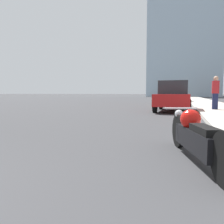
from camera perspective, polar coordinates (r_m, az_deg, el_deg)
sidewalk at (r=40.14m, az=20.95°, el=3.26°), size 2.99×240.00×0.15m
distant_tower at (r=75.98m, az=18.41°, el=23.46°), size 19.73×19.73×50.86m
motorcycle at (r=3.66m, az=20.90°, el=-5.86°), size 0.93×2.47×0.80m
parked_car_red at (r=13.32m, az=15.78°, el=4.00°), size 2.06×4.51×1.75m
parked_car_silver at (r=26.09m, az=17.06°, el=4.39°), size 2.11×4.61×1.80m
parked_car_white at (r=37.90m, az=16.93°, el=4.53°), size 2.23×4.09×1.78m
parked_car_yellow at (r=48.34m, az=17.31°, el=4.47°), size 1.92×4.23×1.57m
parked_car_green at (r=60.96m, az=17.37°, el=4.62°), size 2.13×4.12×1.84m
pedestrian at (r=13.49m, az=25.40°, el=4.73°), size 0.36×0.26×1.85m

